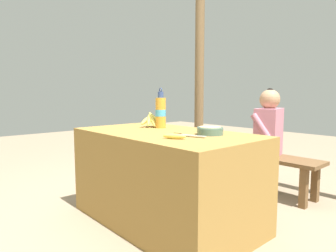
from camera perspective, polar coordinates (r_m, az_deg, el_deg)
The scene contains 11 objects.
ground_plane at distance 2.46m, azimuth -0.57°, elevation -17.60°, with size 12.00×12.00×0.00m, color gray.
market_counter at distance 2.34m, azimuth -0.58°, elevation -9.70°, with size 1.43×0.81×0.70m.
banana_bunch_ripe at distance 2.61m, azimuth -3.07°, elevation 1.22°, with size 0.16×0.26×0.14m.
serving_bowl at distance 2.14m, azimuth 8.01°, elevation -0.81°, with size 0.19×0.19×0.06m.
water_bottle at distance 2.53m, azimuth -1.41°, elevation 2.69°, with size 0.09×0.09×0.34m.
loose_banana_front at distance 1.91m, azimuth 1.23°, elevation -1.97°, with size 0.15×0.11×0.04m.
knife at distance 2.04m, azimuth 3.22°, elevation -1.70°, with size 0.24×0.09×0.02m.
wooden_bench at distance 3.26m, azimuth 15.05°, elevation -5.87°, with size 1.48×0.32×0.39m.
seated_vendor at distance 3.07m, azimuth 17.79°, elevation -1.53°, with size 0.46×0.43×1.05m.
banana_bunch_green at distance 3.45m, azimuth 9.86°, elevation -3.13°, with size 0.14×0.23×0.11m.
support_post_near at distance 4.14m, azimuth 5.99°, elevation 8.82°, with size 0.12×0.12×2.37m.
Camera 1 is at (1.69, -1.48, 0.99)m, focal length 32.00 mm.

